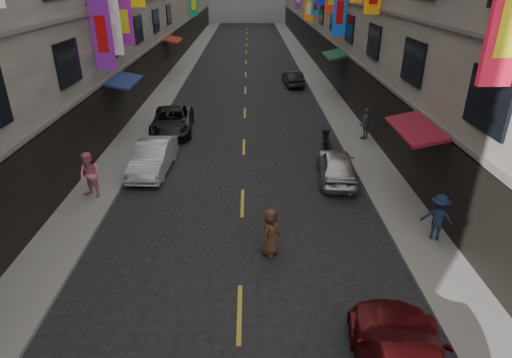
{
  "coord_description": "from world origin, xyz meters",
  "views": [
    {
      "loc": [
        0.29,
        3.45,
        7.94
      ],
      "look_at": [
        0.42,
        11.39,
        4.16
      ],
      "focal_mm": 30.0,
      "sensor_mm": 36.0,
      "label": 1
    }
  ],
  "objects_px": {
    "scooter_far_right": "(326,138)",
    "pedestrian_lfar": "(90,175)",
    "car_left_far": "(172,121)",
    "car_right_mid": "(337,165)",
    "car_left_mid": "(153,157)",
    "pedestrian_rfar": "(366,124)",
    "pedestrian_crossing": "(270,232)",
    "pedestrian_rnear": "(438,217)",
    "car_right_far": "(293,78)"
  },
  "relations": [
    {
      "from": "pedestrian_rfar",
      "to": "pedestrian_crossing",
      "type": "xyz_separation_m",
      "value": [
        -5.49,
        -10.14,
        -0.16
      ]
    },
    {
      "from": "car_right_far",
      "to": "pedestrian_rfar",
      "type": "distance_m",
      "value": 12.97
    },
    {
      "from": "car_right_mid",
      "to": "pedestrian_rnear",
      "type": "height_order",
      "value": "pedestrian_rnear"
    },
    {
      "from": "scooter_far_right",
      "to": "pedestrian_rfar",
      "type": "distance_m",
      "value": 2.42
    },
    {
      "from": "pedestrian_rfar",
      "to": "pedestrian_crossing",
      "type": "height_order",
      "value": "pedestrian_rfar"
    },
    {
      "from": "car_right_far",
      "to": "pedestrian_rfar",
      "type": "bearing_deg",
      "value": 96.42
    },
    {
      "from": "car_right_mid",
      "to": "pedestrian_crossing",
      "type": "xyz_separation_m",
      "value": [
        -3.08,
        -5.41,
        0.14
      ]
    },
    {
      "from": "scooter_far_right",
      "to": "car_right_mid",
      "type": "bearing_deg",
      "value": 96.02
    },
    {
      "from": "car_left_far",
      "to": "car_right_far",
      "type": "height_order",
      "value": "car_left_far"
    },
    {
      "from": "pedestrian_lfar",
      "to": "pedestrian_rnear",
      "type": "xyz_separation_m",
      "value": [
        12.19,
        -3.15,
        -0.11
      ]
    },
    {
      "from": "car_right_mid",
      "to": "car_right_far",
      "type": "relative_size",
      "value": 1.07
    },
    {
      "from": "car_left_far",
      "to": "car_right_mid",
      "type": "height_order",
      "value": "car_left_far"
    },
    {
      "from": "pedestrian_lfar",
      "to": "car_left_mid",
      "type": "bearing_deg",
      "value": 79.47
    },
    {
      "from": "scooter_far_right",
      "to": "pedestrian_lfar",
      "type": "bearing_deg",
      "value": 37.87
    },
    {
      "from": "car_left_mid",
      "to": "pedestrian_rnear",
      "type": "xyz_separation_m",
      "value": [
        10.36,
        -5.84,
        0.25
      ]
    },
    {
      "from": "pedestrian_rnear",
      "to": "pedestrian_rfar",
      "type": "height_order",
      "value": "pedestrian_rfar"
    },
    {
      "from": "car_left_far",
      "to": "pedestrian_rfar",
      "type": "xyz_separation_m",
      "value": [
        10.41,
        -1.62,
        0.29
      ]
    },
    {
      "from": "car_left_far",
      "to": "car_left_mid",
      "type": "bearing_deg",
      "value": -94.2
    },
    {
      "from": "scooter_far_right",
      "to": "pedestrian_rfar",
      "type": "bearing_deg",
      "value": -151.33
    },
    {
      "from": "car_left_mid",
      "to": "pedestrian_rnear",
      "type": "height_order",
      "value": "pedestrian_rnear"
    },
    {
      "from": "car_left_far",
      "to": "pedestrian_lfar",
      "type": "bearing_deg",
      "value": -107.1
    },
    {
      "from": "car_right_mid",
      "to": "scooter_far_right",
      "type": "bearing_deg",
      "value": -87.27
    },
    {
      "from": "car_left_mid",
      "to": "car_left_far",
      "type": "height_order",
      "value": "car_left_mid"
    },
    {
      "from": "pedestrian_rfar",
      "to": "pedestrian_crossing",
      "type": "bearing_deg",
      "value": 23.88
    },
    {
      "from": "car_right_far",
      "to": "pedestrian_rfar",
      "type": "height_order",
      "value": "pedestrian_rfar"
    },
    {
      "from": "car_right_mid",
      "to": "pedestrian_lfar",
      "type": "bearing_deg",
      "value": 15.1
    },
    {
      "from": "pedestrian_lfar",
      "to": "pedestrian_crossing",
      "type": "relative_size",
      "value": 1.16
    },
    {
      "from": "scooter_far_right",
      "to": "car_right_far",
      "type": "relative_size",
      "value": 0.51
    },
    {
      "from": "car_right_mid",
      "to": "pedestrian_lfar",
      "type": "height_order",
      "value": "pedestrian_lfar"
    },
    {
      "from": "pedestrian_lfar",
      "to": "pedestrian_rfar",
      "type": "relative_size",
      "value": 1.1
    },
    {
      "from": "pedestrian_rfar",
      "to": "pedestrian_crossing",
      "type": "relative_size",
      "value": 1.05
    },
    {
      "from": "pedestrian_crossing",
      "to": "car_right_mid",
      "type": "bearing_deg",
      "value": 5.81
    },
    {
      "from": "car_right_mid",
      "to": "pedestrian_crossing",
      "type": "distance_m",
      "value": 6.23
    },
    {
      "from": "car_right_far",
      "to": "pedestrian_lfar",
      "type": "distance_m",
      "value": 21.39
    },
    {
      "from": "scooter_far_right",
      "to": "car_right_far",
      "type": "bearing_deg",
      "value": -79.64
    },
    {
      "from": "car_left_mid",
      "to": "car_right_far",
      "type": "height_order",
      "value": "car_left_mid"
    },
    {
      "from": "scooter_far_right",
      "to": "pedestrian_lfar",
      "type": "height_order",
      "value": "pedestrian_lfar"
    },
    {
      "from": "car_right_mid",
      "to": "pedestrian_crossing",
      "type": "bearing_deg",
      "value": 65.79
    },
    {
      "from": "car_right_mid",
      "to": "pedestrian_rnear",
      "type": "relative_size",
      "value": 2.36
    },
    {
      "from": "pedestrian_lfar",
      "to": "pedestrian_rfar",
      "type": "xyz_separation_m",
      "value": [
        12.25,
        6.4,
        -0.08
      ]
    },
    {
      "from": "pedestrian_lfar",
      "to": "pedestrian_crossing",
      "type": "distance_m",
      "value": 7.72
    },
    {
      "from": "car_left_far",
      "to": "car_right_far",
      "type": "xyz_separation_m",
      "value": [
        7.8,
        11.08,
        -0.07
      ]
    },
    {
      "from": "car_left_mid",
      "to": "pedestrian_rfar",
      "type": "height_order",
      "value": "pedestrian_rfar"
    },
    {
      "from": "car_left_mid",
      "to": "car_right_mid",
      "type": "relative_size",
      "value": 1.08
    },
    {
      "from": "car_right_mid",
      "to": "pedestrian_rfar",
      "type": "height_order",
      "value": "pedestrian_rfar"
    },
    {
      "from": "car_right_mid",
      "to": "pedestrian_lfar",
      "type": "relative_size",
      "value": 2.07
    },
    {
      "from": "car_left_far",
      "to": "car_right_mid",
      "type": "xyz_separation_m",
      "value": [
        8.0,
        -6.34,
        -0.01
      ]
    },
    {
      "from": "car_right_mid",
      "to": "pedestrian_crossing",
      "type": "height_order",
      "value": "pedestrian_crossing"
    },
    {
      "from": "pedestrian_rfar",
      "to": "pedestrian_rnear",
      "type": "bearing_deg",
      "value": 52.0
    },
    {
      "from": "pedestrian_rnear",
      "to": "car_right_mid",
      "type": "bearing_deg",
      "value": -38.47
    }
  ]
}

